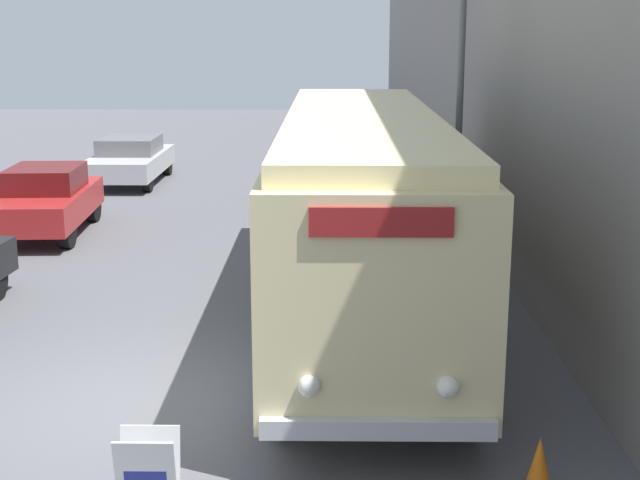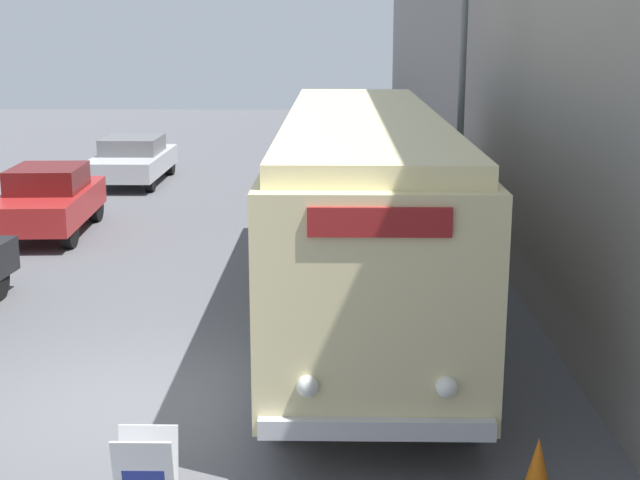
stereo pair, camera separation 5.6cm
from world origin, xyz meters
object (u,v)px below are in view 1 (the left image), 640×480
(streetlamp, at_px, (461,56))
(vintage_bus, at_px, (361,201))
(traffic_cone, at_px, (539,469))
(parked_car_far, at_px, (130,159))
(parked_car_mid, at_px, (46,200))

(streetlamp, bearing_deg, vintage_bus, -131.08)
(traffic_cone, bearing_deg, parked_car_far, 113.74)
(traffic_cone, bearing_deg, vintage_bus, 104.96)
(parked_car_far, bearing_deg, parked_car_mid, -92.80)
(vintage_bus, xyz_separation_m, parked_car_mid, (-6.72, 5.48, -1.05))
(vintage_bus, xyz_separation_m, traffic_cone, (1.54, -5.78, -1.50))
(streetlamp, bearing_deg, parked_car_far, 128.70)
(streetlamp, height_order, parked_car_mid, streetlamp)
(streetlamp, xyz_separation_m, parked_car_far, (-8.13, 10.15, -3.27))
(streetlamp, bearing_deg, traffic_cone, -91.70)
(parked_car_mid, xyz_separation_m, parked_car_far, (0.36, 6.71, -0.07))
(vintage_bus, relative_size, streetlamp, 1.86)
(vintage_bus, distance_m, streetlamp, 3.45)
(vintage_bus, relative_size, parked_car_far, 2.57)
(streetlamp, height_order, traffic_cone, streetlamp)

